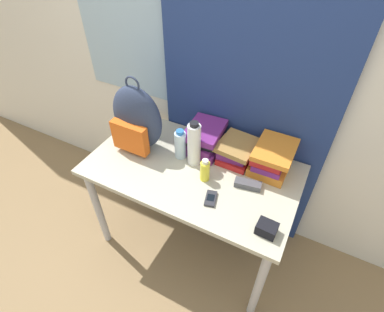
{
  "coord_description": "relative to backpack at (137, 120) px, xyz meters",
  "views": [
    {
      "loc": [
        0.59,
        -0.78,
        2.04
      ],
      "look_at": [
        0.0,
        0.35,
        0.87
      ],
      "focal_mm": 28.0,
      "sensor_mm": 36.0,
      "label": 1
    }
  ],
  "objects": [
    {
      "name": "desk",
      "position": [
        0.4,
        -0.03,
        -0.3
      ],
      "size": [
        1.27,
        0.71,
        0.77
      ],
      "color": "#B7B299",
      "rests_on": "ground_plane"
    },
    {
      "name": "sunglasses_case",
      "position": [
        0.75,
        -0.02,
        -0.19
      ],
      "size": [
        0.16,
        0.08,
        0.04
      ],
      "color": "#47474C",
      "rests_on": "desk"
    },
    {
      "name": "camera_pouch",
      "position": [
        0.93,
        -0.26,
        -0.18
      ],
      "size": [
        0.1,
        0.08,
        0.06
      ],
      "color": "black",
      "rests_on": "desk"
    },
    {
      "name": "wall_back",
      "position": [
        0.39,
        0.41,
        0.28
      ],
      "size": [
        6.0,
        0.06,
        2.5
      ],
      "color": "silver",
      "rests_on": "ground_plane"
    },
    {
      "name": "water_bottle",
      "position": [
        0.28,
        0.03,
        -0.11
      ],
      "size": [
        0.07,
        0.07,
        0.2
      ],
      "color": "silver",
      "rests_on": "desk"
    },
    {
      "name": "curtain_blue",
      "position": [
        0.56,
        0.35,
        0.28
      ],
      "size": [
        1.08,
        0.04,
        2.5
      ],
      "color": "navy",
      "rests_on": "ground_plane"
    },
    {
      "name": "book_stack_left",
      "position": [
        0.39,
        0.17,
        -0.13
      ],
      "size": [
        0.24,
        0.29,
        0.16
      ],
      "color": "#6B2370",
      "rests_on": "desk"
    },
    {
      "name": "book_stack_right",
      "position": [
        0.81,
        0.17,
        -0.12
      ],
      "size": [
        0.23,
        0.28,
        0.18
      ],
      "color": "orange",
      "rests_on": "desk"
    },
    {
      "name": "book_stack_center",
      "position": [
        0.6,
        0.18,
        -0.14
      ],
      "size": [
        0.24,
        0.26,
        0.12
      ],
      "color": "red",
      "rests_on": "desk"
    },
    {
      "name": "sports_bottle",
      "position": [
        0.38,
        0.02,
        -0.06
      ],
      "size": [
        0.08,
        0.08,
        0.3
      ],
      "color": "white",
      "rests_on": "desk"
    },
    {
      "name": "ground_plane",
      "position": [
        0.4,
        -0.39,
        -0.97
      ],
      "size": [
        12.0,
        12.0,
        0.0
      ],
      "primitive_type": "plane",
      "color": "#8C704C"
    },
    {
      "name": "sunscreen_bottle",
      "position": [
        0.5,
        -0.08,
        -0.14
      ],
      "size": [
        0.05,
        0.05,
        0.15
      ],
      "color": "yellow",
      "rests_on": "desk"
    },
    {
      "name": "cell_phone",
      "position": [
        0.6,
        -0.2,
        -0.2
      ],
      "size": [
        0.08,
        0.12,
        0.02
      ],
      "color": "#2D2D33",
      "rests_on": "desk"
    },
    {
      "name": "backpack",
      "position": [
        0.0,
        0.0,
        0.0
      ],
      "size": [
        0.34,
        0.2,
        0.49
      ],
      "color": "#2D3851",
      "rests_on": "desk"
    }
  ]
}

